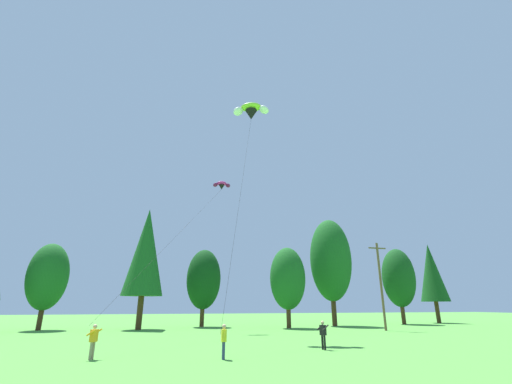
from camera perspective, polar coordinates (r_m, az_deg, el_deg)
name	(u,v)px	position (r m, az deg, el deg)	size (l,w,h in m)	color
treeline_tree_d	(48,276)	(47.17, -31.14, -11.84)	(4.37, 4.37, 9.52)	#472D19
treeline_tree_e	(146,251)	(43.92, -17.73, -9.30)	(4.68, 4.68, 13.99)	#472D19
treeline_tree_f	(204,279)	(47.40, -8.63, -14.03)	(4.43, 4.43, 9.73)	#472D19
treeline_tree_g	(288,278)	(44.59, 5.24, -13.98)	(4.40, 4.40, 9.63)	#472D19
treeline_tree_h	(331,260)	(50.40, 12.21, -10.86)	(5.68, 5.68, 14.35)	#472D19
treeline_tree_i	(399,278)	(57.39, 22.47, -12.93)	(4.72, 4.72, 10.82)	#472D19
treeline_tree_j	(431,272)	(63.50, 26.98, -11.76)	(4.27, 4.27, 12.15)	#472D19
utility_pole	(381,283)	(42.60, 19.91, -13.91)	(2.20, 0.26, 9.52)	brown
kite_flyer_near	(94,339)	(21.02, -25.24, -21.04)	(0.72, 0.74, 1.69)	gray
kite_flyer_mid	(224,339)	(19.45, -5.34, -22.96)	(0.26, 0.57, 1.69)	navy
kite_flyer_far	(323,333)	(23.75, 11.01, -21.82)	(0.69, 0.71, 1.69)	black
parafoil_kite_high_magenta	(221,185)	(41.62, -5.72, 1.08)	(10.81, 18.33, 15.26)	#D12893
parafoil_kite_mid_lime_white	(251,111)	(36.31, -0.82, 13.23)	(6.35, 12.14, 21.22)	#93D633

